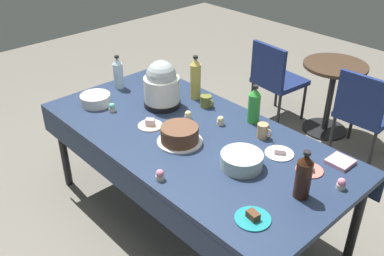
{
  "coord_description": "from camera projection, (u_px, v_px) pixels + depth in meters",
  "views": [
    {
      "loc": [
        1.82,
        -1.68,
        2.26
      ],
      "look_at": [
        0.0,
        0.0,
        0.8
      ],
      "focal_mm": 40.41,
      "sensor_mm": 36.0,
      "label": 1
    }
  ],
  "objects": [
    {
      "name": "soda_bottle_ginger_ale",
      "position": [
        195.0,
        79.0,
        3.3
      ],
      "size": [
        0.08,
        0.08,
        0.34
      ],
      "color": "gold",
      "rests_on": "potluck_table"
    },
    {
      "name": "coffee_mug_tan",
      "position": [
        263.0,
        131.0,
        2.84
      ],
      "size": [
        0.12,
        0.07,
        0.1
      ],
      "color": "tan",
      "rests_on": "potluck_table"
    },
    {
      "name": "soda_bottle_lime_soda",
      "position": [
        254.0,
        105.0,
        2.99
      ],
      "size": [
        0.09,
        0.09,
        0.28
      ],
      "color": "green",
      "rests_on": "potluck_table"
    },
    {
      "name": "maroon_chair_left",
      "position": [
        275.0,
        77.0,
        4.36
      ],
      "size": [
        0.48,
        0.48,
        0.85
      ],
      "color": "navy",
      "rests_on": "ground"
    },
    {
      "name": "slow_cooker",
      "position": [
        162.0,
        85.0,
        3.18
      ],
      "size": [
        0.28,
        0.28,
        0.36
      ],
      "color": "black",
      "rests_on": "potluck_table"
    },
    {
      "name": "soda_bottle_cola",
      "position": [
        303.0,
        176.0,
        2.28
      ],
      "size": [
        0.09,
        0.09,
        0.29
      ],
      "color": "#33190F",
      "rests_on": "potluck_table"
    },
    {
      "name": "cupcake_lemon",
      "position": [
        160.0,
        175.0,
        2.46
      ],
      "size": [
        0.05,
        0.05,
        0.07
      ],
      "color": "beige",
      "rests_on": "potluck_table"
    },
    {
      "name": "glass_salad_bowl",
      "position": [
        242.0,
        160.0,
        2.56
      ],
      "size": [
        0.26,
        0.26,
        0.09
      ],
      "primitive_type": "cylinder",
      "color": "#B2C6BC",
      "rests_on": "potluck_table"
    },
    {
      "name": "dessert_plate_coral",
      "position": [
        309.0,
        169.0,
        2.54
      ],
      "size": [
        0.16,
        0.16,
        0.04
      ],
      "color": "#E07266",
      "rests_on": "potluck_table"
    },
    {
      "name": "cupcake_rose",
      "position": [
        220.0,
        121.0,
        3.0
      ],
      "size": [
        0.05,
        0.05,
        0.07
      ],
      "color": "beige",
      "rests_on": "potluck_table"
    },
    {
      "name": "frosted_layer_cake",
      "position": [
        180.0,
        135.0,
        2.79
      ],
      "size": [
        0.3,
        0.3,
        0.12
      ],
      "color": "silver",
      "rests_on": "potluck_table"
    },
    {
      "name": "potluck_table",
      "position": [
        192.0,
        142.0,
        2.93
      ],
      "size": [
        2.2,
        1.1,
        0.75
      ],
      "color": "navy",
      "rests_on": "ground"
    },
    {
      "name": "paper_napkin_stack",
      "position": [
        340.0,
        162.0,
        2.61
      ],
      "size": [
        0.14,
        0.14,
        0.02
      ],
      "primitive_type": "cube",
      "rotation": [
        0.0,
        0.0,
        -0.01
      ],
      "color": "pink",
      "rests_on": "potluck_table"
    },
    {
      "name": "dessert_plate_cream",
      "position": [
        150.0,
        124.0,
        2.99
      ],
      "size": [
        0.17,
        0.17,
        0.06
      ],
      "color": "beige",
      "rests_on": "potluck_table"
    },
    {
      "name": "cupcake_mint",
      "position": [
        112.0,
        107.0,
        3.17
      ],
      "size": [
        0.05,
        0.05,
        0.07
      ],
      "color": "beige",
      "rests_on": "potluck_table"
    },
    {
      "name": "ceramic_snack_bowl",
      "position": [
        96.0,
        100.0,
        3.26
      ],
      "size": [
        0.23,
        0.23,
        0.08
      ],
      "primitive_type": "cylinder",
      "color": "silver",
      "rests_on": "potluck_table"
    },
    {
      "name": "dessert_plate_teal",
      "position": [
        253.0,
        218.0,
        2.18
      ],
      "size": [
        0.19,
        0.19,
        0.05
      ],
      "color": "teal",
      "rests_on": "potluck_table"
    },
    {
      "name": "round_cafe_table",
      "position": [
        332.0,
        86.0,
        4.16
      ],
      "size": [
        0.6,
        0.6,
        0.72
      ],
      "color": "#473323",
      "rests_on": "ground"
    },
    {
      "name": "cupcake_vanilla",
      "position": [
        188.0,
        115.0,
        3.06
      ],
      "size": [
        0.05,
        0.05,
        0.07
      ],
      "color": "beige",
      "rests_on": "potluck_table"
    },
    {
      "name": "ground",
      "position": [
        192.0,
        218.0,
        3.28
      ],
      "size": [
        9.0,
        9.0,
        0.0
      ],
      "primitive_type": "plane",
      "color": "slate"
    },
    {
      "name": "dessert_plate_white",
      "position": [
        279.0,
        153.0,
        2.69
      ],
      "size": [
        0.18,
        0.18,
        0.04
      ],
      "color": "white",
      "rests_on": "potluck_table"
    },
    {
      "name": "cupcake_cocoa",
      "position": [
        341.0,
        184.0,
        2.39
      ],
      "size": [
        0.05,
        0.05,
        0.07
      ],
      "color": "beige",
      "rests_on": "potluck_table"
    },
    {
      "name": "coffee_mug_olive",
      "position": [
        206.0,
        101.0,
        3.23
      ],
      "size": [
        0.13,
        0.09,
        0.09
      ],
      "color": "olive",
      "rests_on": "potluck_table"
    },
    {
      "name": "soda_bottle_water",
      "position": [
        118.0,
        73.0,
        3.47
      ],
      "size": [
        0.08,
        0.08,
        0.28
      ],
      "color": "silver",
      "rests_on": "potluck_table"
    },
    {
      "name": "maroon_chair_right",
      "position": [
        364.0,
        110.0,
        3.75
      ],
      "size": [
        0.45,
        0.45,
        0.85
      ],
      "color": "navy",
      "rests_on": "ground"
    }
  ]
}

